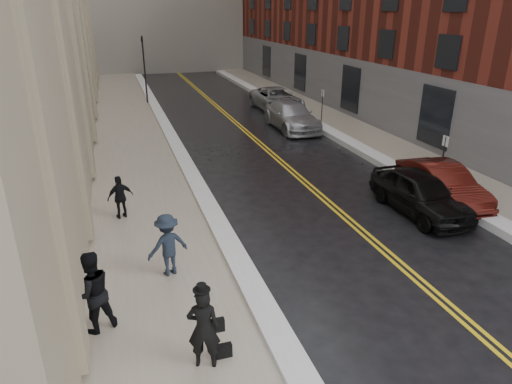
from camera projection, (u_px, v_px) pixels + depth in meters
ground at (377, 342)px, 10.61m from camera, size 160.00×160.00×0.00m
sidewalk_left at (134, 157)px, 23.47m from camera, size 4.00×64.00×0.15m
sidewalk_right at (367, 136)px, 27.22m from camera, size 3.00×64.00×0.15m
lane_stripe_a at (261, 147)px, 25.41m from camera, size 0.12×64.00×0.01m
lane_stripe_b at (265, 146)px, 25.47m from camera, size 0.12×64.00×0.01m
snow_ridge_left at (179, 152)px, 24.09m from camera, size 0.70×60.80×0.26m
snow_ridge_right at (339, 137)px, 26.67m from camera, size 0.85×60.80×0.30m
traffic_signal at (144, 65)px, 35.23m from camera, size 0.18×0.15×5.20m
parking_sign_near at (443, 156)px, 19.36m from camera, size 0.06×0.35×2.23m
parking_sign_far at (322, 103)px, 29.96m from camera, size 0.06×0.35×2.23m
car_black at (420, 193)px, 16.99m from camera, size 1.91×4.66×1.58m
car_maroon at (442, 183)px, 17.99m from camera, size 1.96×4.73×1.52m
car_silver_near at (291, 116)px, 28.85m from camera, size 2.33×5.71×1.65m
car_silver_far at (277, 99)px, 34.04m from camera, size 2.84×5.98×1.65m
pedestrian_main at (204, 328)px, 9.39m from camera, size 0.79×0.63×1.87m
pedestrian_a at (92, 292)px, 10.44m from camera, size 1.20×1.09×2.03m
pedestrian_b at (168, 245)px, 12.72m from camera, size 1.33×1.00×1.84m
pedestrian_c at (120, 197)px, 16.23m from camera, size 1.00×0.62×1.58m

